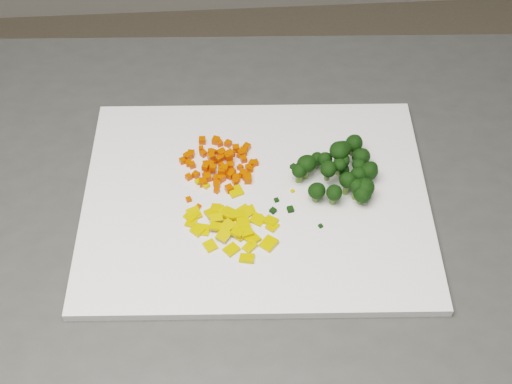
{
  "coord_description": "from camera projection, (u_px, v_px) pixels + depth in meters",
  "views": [
    {
      "loc": [
        -0.41,
        -0.33,
        1.65
      ],
      "look_at": [
        -0.37,
        0.28,
        0.92
      ],
      "focal_mm": 50.0,
      "sensor_mm": 36.0,
      "label": 1
    }
  ],
  "objects": [
    {
      "name": "carrot_cube_68",
      "position": [
        208.0,
        177.0,
        0.98
      ],
      "size": [
        0.01,
        0.01,
        0.01
      ],
      "primitive_type": "cube",
      "rotation": [
        0.0,
        0.0,
        1.77
      ],
      "color": "#DE3702",
      "rests_on": "carrot_pile"
    },
    {
      "name": "pepper_chunk_13",
      "position": [
        250.0,
        247.0,
        0.91
      ],
      "size": [
        0.02,
        0.02,
        0.01
      ],
      "primitive_type": "cube",
      "rotation": [
        -0.06,
        -0.15,
        0.77
      ],
      "color": "#D69F0B",
      "rests_on": "pepper_pile"
    },
    {
      "name": "carrot_cube_70",
      "position": [
        212.0,
        168.0,
        0.98
      ],
      "size": [
        0.01,
        0.01,
        0.01
      ],
      "primitive_type": "cube",
      "rotation": [
        0.0,
        0.0,
        1.69
      ],
      "color": "#DE3702",
      "rests_on": "carrot_pile"
    },
    {
      "name": "carrot_cube_2",
      "position": [
        213.0,
        153.0,
        1.01
      ],
      "size": [
        0.01,
        0.01,
        0.01
      ],
      "primitive_type": "cube",
      "rotation": [
        0.0,
        0.0,
        2.63
      ],
      "color": "#DE3702",
      "rests_on": "carrot_pile"
    },
    {
      "name": "carrot_cube_38",
      "position": [
        228.0,
        156.0,
        1.0
      ],
      "size": [
        0.01,
        0.01,
        0.01
      ],
      "primitive_type": "cube",
      "rotation": [
        0.0,
        0.0,
        2.02
      ],
      "color": "#DE3702",
      "rests_on": "carrot_pile"
    },
    {
      "name": "broccoli_floret_2",
      "position": [
        342.0,
        173.0,
        0.98
      ],
      "size": [
        0.03,
        0.03,
        0.03
      ],
      "primitive_type": null,
      "color": "black",
      "rests_on": "broccoli_pile"
    },
    {
      "name": "carrot_cube_45",
      "position": [
        189.0,
        163.0,
        1.0
      ],
      "size": [
        0.01,
        0.01,
        0.01
      ],
      "primitive_type": "cube",
      "rotation": [
        0.0,
        0.0,
        1.73
      ],
      "color": "#DE3702",
      "rests_on": "carrot_pile"
    },
    {
      "name": "pepper_chunk_28",
      "position": [
        198.0,
        230.0,
        0.93
      ],
      "size": [
        0.02,
        0.02,
        0.01
      ],
      "primitive_type": "cube",
      "rotation": [
        -0.05,
        0.01,
        2.34
      ],
      "color": "#D69F0B",
      "rests_on": "pepper_pile"
    },
    {
      "name": "stray_bit_2",
      "position": [
        206.0,
        186.0,
        0.98
      ],
      "size": [
        0.01,
        0.01,
        0.01
      ],
      "primitive_type": "cube",
      "rotation": [
        0.0,
        0.0,
        2.36
      ],
      "color": "#D69F0B",
      "rests_on": "cutting_board"
    },
    {
      "name": "pepper_chunk_16",
      "position": [
        220.0,
        212.0,
        0.95
      ],
      "size": [
        0.02,
        0.02,
        0.01
      ],
      "primitive_type": "cube",
      "rotation": [
        0.01,
        0.13,
        2.27
      ],
      "color": "#D69F0B",
      "rests_on": "pepper_pile"
    },
    {
      "name": "carrot_cube_47",
      "position": [
        239.0,
        155.0,
        1.01
      ],
      "size": [
        0.01,
        0.01,
        0.01
      ],
      "primitive_type": "cube",
      "rotation": [
        0.0,
        0.0,
        2.54
      ],
      "color": "#DE3702",
      "rests_on": "carrot_pile"
    },
    {
      "name": "pepper_chunk_24",
      "position": [
        249.0,
        211.0,
        0.95
      ],
      "size": [
        0.02,
        0.02,
        0.01
      ],
      "primitive_type": "cube",
      "rotation": [
        0.01,
        -0.13,
        0.27
      ],
      "color": "#D69F0B",
      "rests_on": "pepper_pile"
    },
    {
      "name": "broccoli_floret_14",
      "position": [
        368.0,
        173.0,
        0.97
      ],
      "size": [
        0.03,
        0.03,
        0.03
      ],
      "primitive_type": null,
      "color": "black",
      "rests_on": "broccoli_pile"
    },
    {
      "name": "carrot_cube_48",
      "position": [
        217.0,
        191.0,
        0.97
      ],
      "size": [
        0.01,
        0.01,
        0.01
      ],
      "primitive_type": "cube",
      "rotation": [
        0.0,
        0.0,
        2.51
      ],
      "color": "#DE3702",
      "rests_on": "carrot_pile"
    },
    {
      "name": "broccoli_floret_20",
      "position": [
        342.0,
        164.0,
        0.97
      ],
      "size": [
        0.03,
        0.03,
        0.03
      ],
      "primitive_type": null,
      "color": "black",
      "rests_on": "broccoli_pile"
    },
    {
      "name": "carrot_cube_55",
      "position": [
        205.0,
        175.0,
        0.99
      ],
      "size": [
        0.01,
        0.01,
        0.01
      ],
      "primitive_type": "cube",
      "rotation": [
        0.0,
        0.0,
        0.7
      ],
      "color": "#DE3702",
      "rests_on": "carrot_pile"
    },
    {
      "name": "carrot_cube_71",
      "position": [
        248.0,
        176.0,
        0.99
      ],
      "size": [
        0.01,
        0.01,
        0.01
      ],
      "primitive_type": "cube",
      "rotation": [
        0.0,
        0.0,
        3.01
      ],
      "color": "#DE3702",
      "rests_on": "carrot_pile"
    },
    {
      "name": "stray_bit_9",
      "position": [
        321.0,
        226.0,
        0.93
      ],
      "size": [
        0.01,
        0.01,
        0.0
      ],
      "primitive_type": "cube",
      "rotation": [
        0.0,
        0.0,
        0.46
      ],
      "color": "black",
      "rests_on": "cutting_board"
    },
    {
      "name": "pepper_chunk_10",
      "position": [
        211.0,
        214.0,
        0.94
      ],
      "size": [
        0.02,
        0.02,
        0.01
      ],
      "primitive_type": "cube",
      "rotation": [
        -0.14,
        0.13,
        0.5
      ],
      "color": "#D69F0B",
      "rests_on": "pepper_pile"
    },
    {
      "name": "carrot_cube_8",
      "position": [
        214.0,
        162.0,
        1.0
      ],
      "size": [
        0.01,
        0.01,
        0.01
      ],
      "primitive_type": "cube",
      "rotation": [
        0.0,
        0.0,
        0.99
      ],
      "color": "#DE3702",
      "rests_on": "carrot_pile"
    },
    {
      "name": "stray_bit_0",
      "position": [
        238.0,
        179.0,
        0.98
      ],
      "size": [
        0.01,
        0.01,
        0.0
      ],
      "primitive_type": "cube",
      "rotation": [
        0.0,
        0.0,
        1.77
      ],
      "color": "#D69F0B",
      "rests_on": "cutting_board"
    },
    {
      "name": "carrot_cube_7",
      "position": [
        183.0,
        161.0,
        1.0
      ],
      "size": [
        0.01,
        0.01,
        0.01
      ],
      "primitive_type": "cube",
      "rotation": [
        0.0,
        0.0,
        1.97
      ],
      "color": "#DE3702",
      "rests_on": "carrot_pile"
    },
    {
      "name": "carrot_cube_21",
      "position": [
        221.0,
        153.0,
        1.01
      ],
      "size": [
        0.01,
        0.01,
        0.01
      ],
      "primitive_type": "cube",
      "rotation": [
        0.0,
        0.0,
        2.15
      ],
      "color": "#DE3702",
      "rests_on": "carrot_pile"
    },
    {
      "name": "broccoli_floret_3",
      "position": [
        353.0,
        146.0,
        1.01
      ],
      "size": [
        0.03,
        0.03,
        0.03
      ],
      "primitive_type": null,
      "color": "black",
      "rests_on": "broccoli_pile"
    },
    {
      "name": "carrot_cube_9",
      "position": [
        221.0,
        171.0,
        0.98
      ],
      "size": [
        0.01,
        0.01,
        0.01
      ],
      "primitive_type": "cube",
      "rotation": [
        0.0,
        0.0,
        3.09
      ],
      "color": "#DE3702",
      "rests_on": "carrot_pile"
    },
    {
      "name": "pepper_chunk_18",
      "position": [
        238.0,
        230.0,
        0.92
      ],
      "size": [
        0.01,
        0.02,
        0.01
      ],
      "primitive_type": "cube",
      "rotation": [
        0.01,
        -0.11,
        1.39
      ],
      "color": "#D69F0B",
      "rests_on": "pepper_pile"
    },
    {
      "name": "pepper_chunk_37",
      "position": [
        216.0,
        218.0,
        0.93
      ],
      "size": [
        0.02,
        0.01,
        0.01
      ],
      "primitive_type": "cube",
      "rotation": [
        0.11,
        -0.07,
        0.07
      ],
      "color": "#D69F0B",
      "rests_on": "pepper_pile"
    },
    {
      "name": "carrot_cube_1",
      "position": [
        235.0,
        182.0,
        0.98
      ],
      "size": [
        0.01,
        0.01,
        0.01
      ],
      "primitive_type": "cube",
      "rotation": [
        0.0,
        0.0,
        0.43
      ],
      "color": "#DE3702",
      "rests_on": "carrot_pile"
    },
    {
      "name": "carrot_cube_26",
      "position": [
        189.0,
        177.0,
        0.98
      ],
      "size": [
        0.01,
        0.01,
        0.01
      ],
      "primitive_type": "cube",
      "rotation": [
        0.0,
        0.0,
        2.19
      ],
      "color": "#DE3702",
      "rests_on": "carrot_pile"
    },
    {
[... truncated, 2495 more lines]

